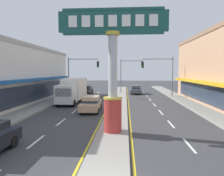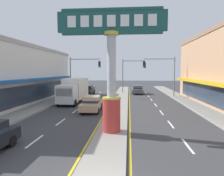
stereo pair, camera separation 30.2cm
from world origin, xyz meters
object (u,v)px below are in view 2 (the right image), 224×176
(district_sign, at_px, (112,68))
(traffic_light_left_side, at_px, (81,70))
(sedan_near_right_lane, at_px, (88,90))
(sedan_mid_left_lane, at_px, (92,103))
(traffic_light_median_far, at_px, (131,70))
(traffic_light_right_side, at_px, (163,70))
(storefront_left, at_px, (7,75))
(sedan_far_right_lane, at_px, (138,89))
(box_truck_near_left_lane, at_px, (74,90))

(district_sign, bearing_deg, traffic_light_left_side, 109.29)
(district_sign, xyz_separation_m, sedan_near_right_lane, (-5.96, 21.06, -3.45))
(sedan_mid_left_lane, bearing_deg, traffic_light_median_far, 76.00)
(district_sign, xyz_separation_m, sedan_mid_left_lane, (-2.66, 7.13, -3.45))
(traffic_light_left_side, distance_m, traffic_light_right_side, 12.50)
(traffic_light_right_side, distance_m, traffic_light_median_far, 7.16)
(storefront_left, distance_m, sedan_far_right_lane, 20.82)
(storefront_left, distance_m, traffic_light_right_side, 21.61)
(district_sign, xyz_separation_m, traffic_light_left_side, (-6.24, 17.85, 0.01))
(traffic_light_left_side, bearing_deg, sedan_mid_left_lane, -71.50)
(storefront_left, xyz_separation_m, box_truck_near_left_lane, (8.15, 1.23, -1.91))
(traffic_light_median_far, distance_m, box_truck_near_left_lane, 13.89)
(traffic_light_median_far, xyz_separation_m, sedan_near_right_lane, (-7.44, -2.67, -3.41))
(traffic_light_median_far, relative_size, sedan_near_right_lane, 1.42)
(district_sign, distance_m, box_truck_near_left_lane, 13.83)
(traffic_light_left_side, height_order, traffic_light_right_side, same)
(storefront_left, xyz_separation_m, traffic_light_right_side, (20.30, 7.38, 0.64))
(district_sign, relative_size, sedan_far_right_lane, 1.81)
(traffic_light_left_side, relative_size, sedan_far_right_lane, 1.44)
(district_sign, bearing_deg, storefront_left, 141.93)
(box_truck_near_left_lane, relative_size, sedan_mid_left_lane, 1.60)
(storefront_left, bearing_deg, traffic_light_median_far, 39.33)
(sedan_far_right_lane, bearing_deg, box_truck_near_left_lane, -128.29)
(traffic_light_right_side, bearing_deg, traffic_light_median_far, 131.74)
(sedan_far_right_lane, bearing_deg, district_sign, -96.57)
(box_truck_near_left_lane, bearing_deg, traffic_light_median_far, 57.27)
(sedan_mid_left_lane, bearing_deg, box_truck_near_left_lane, 122.45)
(traffic_light_left_side, xyz_separation_m, sedan_near_right_lane, (0.29, 3.22, -3.46))
(district_sign, distance_m, storefront_left, 17.86)
(traffic_light_right_side, xyz_separation_m, traffic_light_median_far, (-4.77, 5.34, -0.05))
(district_sign, height_order, box_truck_near_left_lane, district_sign)
(sedan_near_right_lane, distance_m, sedan_mid_left_lane, 14.32)
(storefront_left, relative_size, traffic_light_median_far, 4.09)
(storefront_left, height_order, box_truck_near_left_lane, storefront_left)
(sedan_near_right_lane, height_order, sedan_mid_left_lane, same)
(sedan_near_right_lane, distance_m, box_truck_near_left_lane, 8.87)
(district_sign, height_order, sedan_near_right_lane, district_sign)
(traffic_light_right_side, bearing_deg, box_truck_near_left_lane, -153.15)
(traffic_light_median_far, bearing_deg, sedan_near_right_lane, -160.24)
(sedan_far_right_lane, relative_size, box_truck_near_left_lane, 0.62)
(sedan_near_right_lane, distance_m, sedan_far_right_lane, 8.85)
(district_sign, distance_m, traffic_light_left_side, 18.91)
(traffic_light_left_side, xyz_separation_m, sedan_far_right_lane, (8.90, 5.25, -3.46))
(sedan_mid_left_lane, bearing_deg, sedan_far_right_lane, 71.56)
(traffic_light_right_side, bearing_deg, district_sign, -108.75)
(storefront_left, relative_size, sedan_near_right_lane, 5.83)
(traffic_light_right_side, xyz_separation_m, box_truck_near_left_lane, (-12.15, -6.15, -2.55))
(storefront_left, distance_m, traffic_light_median_far, 20.09)
(district_sign, distance_m, sedan_mid_left_lane, 8.36)
(traffic_light_right_side, bearing_deg, sedan_mid_left_lane, -128.34)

